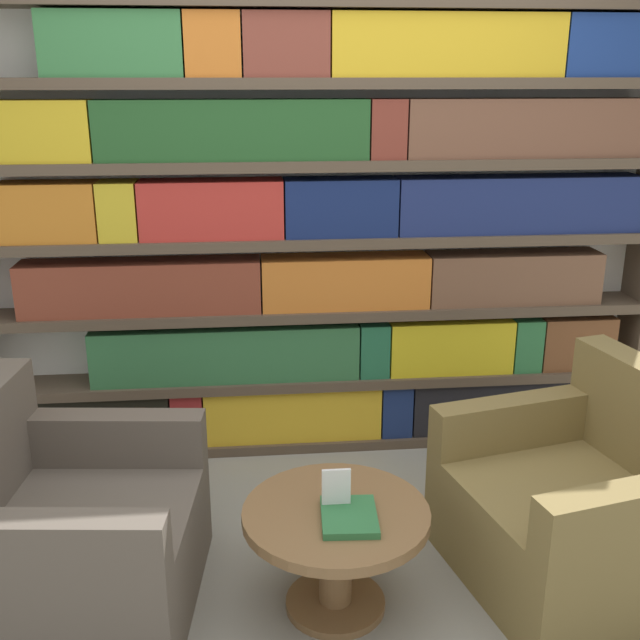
% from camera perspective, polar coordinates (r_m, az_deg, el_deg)
% --- Properties ---
extents(ground_plane, '(14.00, 14.00, 0.00)m').
position_cam_1_polar(ground_plane, '(2.88, 2.61, -22.06)').
color(ground_plane, gray).
extents(bookshelf, '(3.39, 0.30, 2.18)m').
position_cam_1_polar(bookshelf, '(3.69, 0.51, 6.09)').
color(bookshelf, silver).
rests_on(bookshelf, ground_plane).
extents(armchair_left, '(0.89, 0.92, 0.81)m').
position_cam_1_polar(armchair_left, '(2.93, -18.65, -15.45)').
color(armchair_left, brown).
rests_on(armchair_left, ground_plane).
extents(armchair_right, '(0.97, 1.00, 0.81)m').
position_cam_1_polar(armchair_right, '(3.11, 19.18, -13.42)').
color(armchair_right, olive).
rests_on(armchair_right, ground_plane).
extents(coffee_table, '(0.66, 0.66, 0.41)m').
position_cam_1_polar(coffee_table, '(2.77, 1.21, -16.26)').
color(coffee_table, brown).
rests_on(coffee_table, ground_plane).
extents(table_sign, '(0.10, 0.06, 0.16)m').
position_cam_1_polar(table_sign, '(2.67, 1.24, -13.03)').
color(table_sign, black).
rests_on(table_sign, coffee_table).
extents(stray_book, '(0.20, 0.25, 0.03)m').
position_cam_1_polar(stray_book, '(2.65, 2.24, -14.75)').
color(stray_book, '#2D703D').
rests_on(stray_book, coffee_table).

